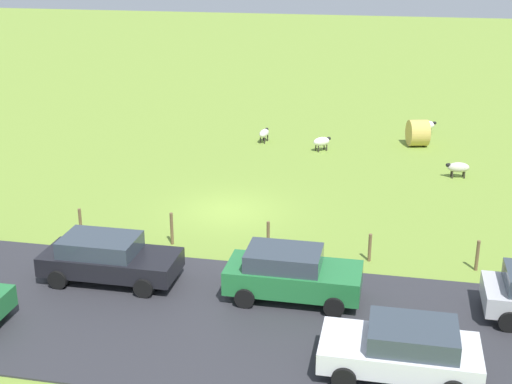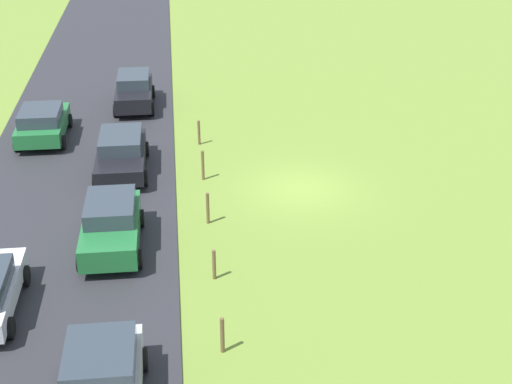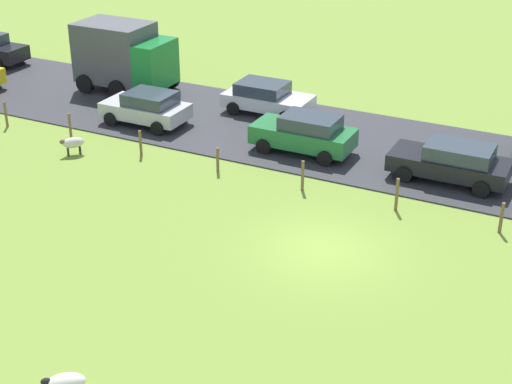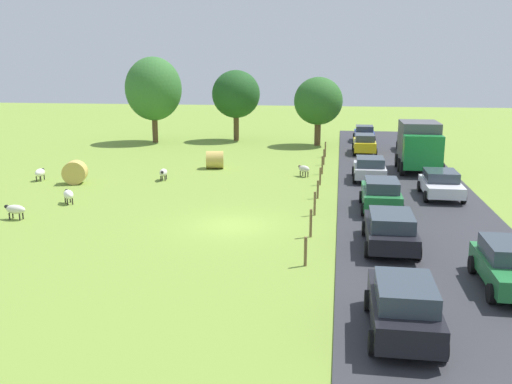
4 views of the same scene
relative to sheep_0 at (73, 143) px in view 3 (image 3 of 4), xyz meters
The scene contains 16 objects.
ground_plane 12.75m from the sheep_0, 101.78° to the right, with size 160.00×160.00×0.00m, color olive.
road_strip 14.00m from the sheep_0, 63.02° to the right, with size 8.00×80.00×0.06m, color #2D2D33.
sheep_0 is the anchor object (origin of this frame).
sheep_3 15.59m from the sheep_0, 141.89° to the right, with size 0.99×1.07×0.77m.
fence_post_0 17.53m from the sheep_0, 86.08° to the right, with size 0.12×0.12×1.15m, color brown.
fence_post_1 13.83m from the sheep_0, 85.03° to the right, with size 0.12×0.12×1.27m, color brown.
fence_post_2 10.13m from the sheep_0, 83.20° to the right, with size 0.12×0.12×1.23m, color brown.
fence_post_3 6.45m from the sheep_0, 79.29° to the right, with size 0.12×0.12×1.05m, color brown.
fence_post_4 2.88m from the sheep_0, 65.44° to the right, with size 0.12×0.12×1.13m, color brown.
fence_post_5 1.63m from the sheep_0, 42.37° to the left, with size 0.12×0.12×1.27m, color brown.
fence_post_6 4.96m from the sheep_0, 76.01° to the left, with size 0.12×0.12×1.21m, color brown.
truck_0 8.54m from the sheep_0, 20.18° to the left, with size 2.88×4.89×3.47m.
car_0 4.43m from the sheep_0, 11.03° to the right, with size 2.19×3.95×1.54m.
car_3 9.63m from the sheep_0, 32.19° to the right, with size 2.21×4.19×1.48m.
car_5 15.60m from the sheep_0, 73.13° to the right, with size 2.16×4.59×1.53m.
car_7 9.81m from the sheep_0, 62.29° to the right, with size 2.09×4.31×1.66m.
Camera 3 is at (-20.85, -8.01, 13.03)m, focal length 54.23 mm.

